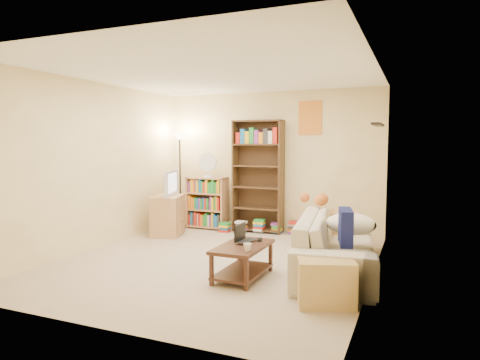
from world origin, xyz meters
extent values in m
plane|color=tan|center=(0.00, 0.00, 0.00)|extent=(4.50, 4.50, 0.00)
cube|color=#FCE1AA|center=(0.00, 2.25, 1.25)|extent=(4.00, 0.04, 2.50)
cube|color=#FCE1AA|center=(0.00, -2.25, 1.25)|extent=(4.00, 0.04, 2.50)
cube|color=#FCE1AA|center=(-2.00, 0.00, 1.25)|extent=(0.04, 4.50, 2.50)
cube|color=#FCE1AA|center=(2.00, 0.00, 1.25)|extent=(0.04, 4.50, 2.50)
cube|color=white|center=(0.00, 0.00, 2.50)|extent=(4.00, 4.50, 0.04)
cube|color=red|center=(0.72, 2.24, 2.02)|extent=(0.40, 0.02, 0.58)
cube|color=black|center=(1.92, 1.30, 1.85)|extent=(0.12, 0.80, 0.03)
imported|color=#B9B199|center=(1.55, 0.26, 0.34)|extent=(2.56, 1.53, 0.68)
cube|color=#121751|center=(1.73, -0.22, 0.65)|extent=(0.23, 0.46, 0.40)
ellipsoid|color=silver|center=(1.71, 0.34, 0.58)|extent=(0.62, 0.45, 0.27)
ellipsoid|color=#CC672B|center=(1.17, 1.11, 0.76)|extent=(0.45, 0.25, 0.17)
sphere|color=#CC672B|center=(0.93, 1.08, 0.79)|extent=(0.14, 0.14, 0.14)
cube|color=#44261A|center=(0.59, -0.50, 0.38)|extent=(0.51, 0.90, 0.04)
cube|color=#44261A|center=(0.59, -0.50, 0.08)|extent=(0.48, 0.85, 0.03)
cube|color=#44261A|center=(0.37, -0.89, 0.20)|extent=(0.04, 0.04, 0.40)
cube|color=#44261A|center=(0.79, -0.89, 0.20)|extent=(0.04, 0.04, 0.40)
cube|color=#44261A|center=(0.38, -0.10, 0.20)|extent=(0.04, 0.04, 0.40)
cube|color=#44261A|center=(0.80, -0.11, 0.20)|extent=(0.04, 0.04, 0.40)
imported|color=black|center=(0.63, -0.37, 0.41)|extent=(0.38, 0.29, 0.03)
cube|color=white|center=(0.50, -0.37, 0.51)|extent=(0.02, 0.30, 0.20)
imported|color=white|center=(0.75, -0.74, 0.44)|extent=(0.12, 0.12, 0.09)
cube|color=black|center=(0.69, -0.20, 0.41)|extent=(0.09, 0.17, 0.02)
cube|color=tan|center=(-1.50, 1.18, 0.34)|extent=(0.62, 0.74, 0.68)
imported|color=black|center=(-1.50, 1.18, 0.90)|extent=(0.80, 0.51, 0.43)
cube|color=#49351C|center=(-0.16, 2.05, 0.99)|extent=(0.90, 0.30, 1.99)
cube|color=tan|center=(-1.14, 1.97, 0.48)|extent=(0.75, 0.30, 0.96)
cylinder|color=white|center=(-1.08, 1.95, 0.98)|extent=(0.19, 0.19, 0.04)
cylinder|color=white|center=(-1.08, 1.95, 1.08)|extent=(0.02, 0.02, 0.19)
cylinder|color=white|center=(-1.08, 1.92, 1.24)|extent=(0.34, 0.06, 0.34)
cylinder|color=black|center=(-1.65, 1.86, 0.01)|extent=(0.26, 0.26, 0.03)
cylinder|color=black|center=(-1.65, 1.86, 0.84)|extent=(0.03, 0.03, 1.67)
cone|color=#FFE9C6|center=(-1.65, 1.86, 1.71)|extent=(0.30, 0.30, 0.13)
cube|color=tan|center=(1.42, 1.30, 0.29)|extent=(0.61, 0.61, 0.58)
cube|color=tan|center=(1.65, -0.93, 0.23)|extent=(0.67, 0.61, 0.45)
cube|color=red|center=(-0.70, 1.78, 0.09)|extent=(0.20, 0.16, 0.17)
cube|color=#1966B2|center=(-0.40, 1.87, 0.10)|extent=(0.20, 0.16, 0.21)
cube|color=gold|center=(-0.10, 1.95, 0.12)|extent=(0.20, 0.16, 0.24)
cube|color=#268C33|center=(0.20, 2.03, 0.09)|extent=(0.20, 0.16, 0.19)
cube|color=#7F338C|center=(0.50, 2.12, 0.11)|extent=(0.20, 0.16, 0.23)
camera|label=1|loc=(2.46, -5.07, 1.59)|focal=32.00mm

